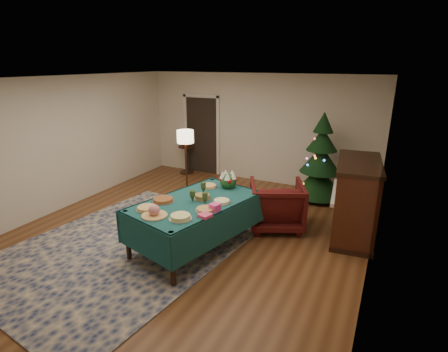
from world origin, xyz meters
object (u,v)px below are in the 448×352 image
at_px(armchair, 277,203).
at_px(floor_lamp, 185,141).
at_px(potted_plant, 186,142).
at_px(gift_box, 215,207).
at_px(christmas_tree, 320,161).
at_px(side_table, 187,160).
at_px(buffet_table, 196,210).
at_px(piano, 355,200).

height_order(armchair, floor_lamp, floor_lamp).
xyz_separation_m(armchair, potted_plant, (-3.27, 2.12, 0.41)).
relative_size(gift_box, potted_plant, 0.29).
bearing_deg(christmas_tree, potted_plant, 174.83).
height_order(side_table, potted_plant, potted_plant).
bearing_deg(buffet_table, christmas_tree, 66.26).
bearing_deg(piano, gift_box, -134.92).
relative_size(buffet_table, potted_plant, 5.24).
distance_m(armchair, christmas_tree, 1.87).
bearing_deg(christmas_tree, side_table, 174.83).
relative_size(armchair, floor_lamp, 0.64).
height_order(potted_plant, piano, piano).
relative_size(gift_box, piano, 0.08).
xyz_separation_m(christmas_tree, piano, (0.91, -1.48, -0.21)).
distance_m(side_table, piano, 4.94).
bearing_deg(armchair, floor_lamp, -39.89).
relative_size(side_table, piano, 0.46).
relative_size(buffet_table, gift_box, 17.91).
xyz_separation_m(gift_box, christmas_tree, (0.90, 3.29, -0.00)).
relative_size(potted_plant, piano, 0.28).
height_order(buffet_table, piano, piano).
bearing_deg(armchair, buffet_table, 29.47).
bearing_deg(floor_lamp, buffet_table, -54.52).
bearing_deg(gift_box, side_table, 127.45).
xyz_separation_m(side_table, piano, (4.59, -1.81, 0.29)).
relative_size(gift_box, christmas_tree, 0.07).
relative_size(side_table, potted_plant, 1.69).
height_order(armchair, piano, piano).
bearing_deg(piano, potted_plant, 158.47).
bearing_deg(potted_plant, side_table, -90.00).
xyz_separation_m(buffet_table, piano, (2.27, 1.61, 0.00)).
bearing_deg(potted_plant, floor_lamp, -57.84).
height_order(side_table, piano, piano).
bearing_deg(side_table, gift_box, -52.55).
xyz_separation_m(buffet_table, potted_plant, (-2.31, 3.42, 0.23)).
xyz_separation_m(gift_box, potted_plant, (-2.78, 3.62, 0.01)).
bearing_deg(floor_lamp, piano, -5.35).
bearing_deg(floor_lamp, potted_plant, 122.16).
xyz_separation_m(potted_plant, piano, (4.59, -1.81, -0.23)).
bearing_deg(side_table, armchair, -32.92).
xyz_separation_m(side_table, christmas_tree, (3.67, -0.33, 0.51)).
distance_m(gift_box, side_table, 4.59).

